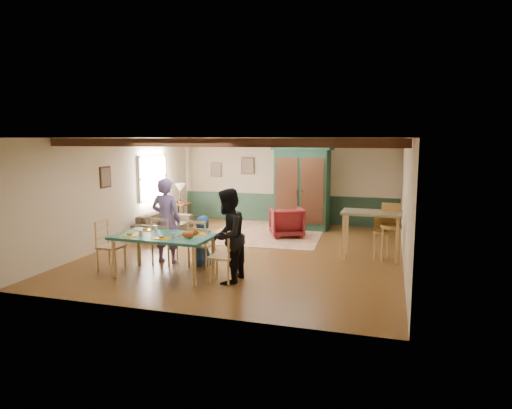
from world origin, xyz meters
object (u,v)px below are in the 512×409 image
(bar_stool_left, at_px, (381,237))
(dining_chair_end_right, at_px, (222,255))
(dining_chair_far_left, at_px, (165,240))
(armchair, at_px, (287,222))
(bar_stool_right, at_px, (391,233))
(dining_chair_far_right, at_px, (201,243))
(counter_table, at_px, (371,235))
(dining_chair_end_left, at_px, (111,245))
(dining_table, at_px, (164,255))
(person_woman, at_px, (228,236))
(table_lamp, at_px, (180,193))
(person_child, at_px, (203,241))
(person_man, at_px, (166,221))
(armoire, at_px, (302,188))
(end_table, at_px, (181,214))
(sofa, at_px, (164,224))
(cat, at_px, (188,234))

(bar_stool_left, bearing_deg, dining_chair_end_right, -136.35)
(dining_chair_end_right, bearing_deg, dining_chair_far_left, -114.92)
(armchair, relative_size, bar_stool_right, 0.70)
(dining_chair_far_right, distance_m, counter_table, 3.76)
(dining_chair_end_left, xyz_separation_m, dining_chair_end_right, (2.47, -0.08, 0.00))
(dining_table, height_order, counter_table, counter_table)
(person_woman, distance_m, table_lamp, 6.11)
(person_woman, xyz_separation_m, person_child, (-0.88, 0.89, -0.35))
(armchair, bearing_deg, counter_table, 119.91)
(person_child, distance_m, counter_table, 3.72)
(person_woman, height_order, table_lamp, person_woman)
(dining_table, xyz_separation_m, person_man, (-0.40, 0.87, 0.52))
(armchair, bearing_deg, person_man, 36.94)
(person_man, height_order, armoire, armoire)
(dining_chair_far_left, distance_m, end_table, 4.55)
(bar_stool_right, bearing_deg, sofa, 168.27)
(person_man, bearing_deg, counter_table, -158.21)
(bar_stool_left, bearing_deg, dining_chair_end_left, -153.38)
(dining_chair_far_right, bearing_deg, dining_chair_far_left, 0.00)
(person_woman, bearing_deg, dining_chair_far_left, -113.57)
(person_man, xyz_separation_m, person_child, (0.86, -0.03, -0.39))
(dining_chair_end_right, height_order, person_child, person_child)
(dining_chair_far_right, bearing_deg, armchair, -105.46)
(dining_chair_far_right, bearing_deg, counter_table, -152.13)
(person_woman, bearing_deg, cat, -81.87)
(dining_table, height_order, dining_chair_far_left, dining_chair_far_left)
(dining_chair_far_right, height_order, person_child, person_child)
(dining_chair_far_right, bearing_deg, end_table, -57.29)
(person_man, xyz_separation_m, sofa, (-1.46, 2.61, -0.62))
(dining_chair_end_left, relative_size, end_table, 1.52)
(dining_chair_far_right, height_order, person_man, person_man)
(dining_chair_far_right, distance_m, bar_stool_left, 3.99)
(dining_chair_end_right, relative_size, armoire, 0.42)
(dining_chair_far_right, relative_size, person_child, 0.95)
(dining_chair_end_left, relative_size, person_woman, 0.58)
(dining_chair_far_left, xyz_separation_m, counter_table, (4.24, 1.62, 0.03))
(person_man, height_order, bar_stool_left, person_man)
(cat, height_order, bar_stool_left, same)
(dining_chair_far_right, relative_size, counter_table, 0.79)
(dining_table, xyz_separation_m, sofa, (-1.86, 3.48, -0.10))
(end_table, distance_m, table_lamp, 0.64)
(dining_chair_far_right, bearing_deg, sofa, -47.71)
(cat, relative_size, armchair, 0.44)
(person_woman, distance_m, person_child, 1.30)
(dining_chair_far_right, relative_size, table_lamp, 1.67)
(dining_chair_far_right, relative_size, end_table, 1.52)
(person_man, xyz_separation_m, bar_stool_right, (4.66, 1.45, -0.29))
(person_child, bearing_deg, armchair, -105.84)
(dining_chair_far_right, xyz_separation_m, cat, (0.13, -0.89, 0.39))
(counter_table, xyz_separation_m, bar_stool_right, (0.42, -0.08, 0.10))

